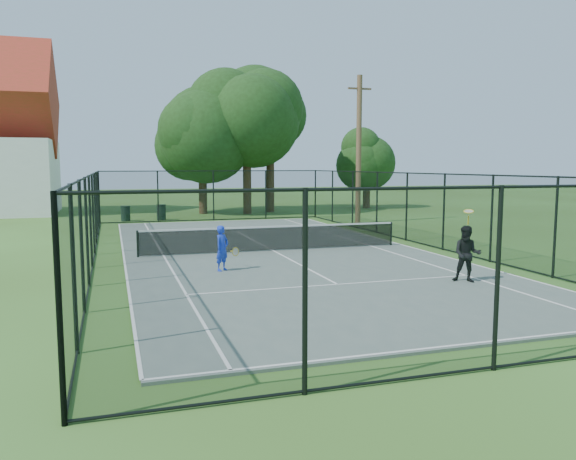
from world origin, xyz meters
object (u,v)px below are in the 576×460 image
object	(u,v)px
tennis_net	(273,237)
player_blue	(222,248)
player_black	(467,254)
trash_bin_left	(126,213)
utility_pole	(359,149)
trash_bin_right	(161,212)

from	to	relation	value
tennis_net	player_blue	xyz separation A→B (m)	(-2.62, -3.44, 0.18)
player_blue	player_black	bearing A→B (deg)	-31.03
trash_bin_left	player_blue	bearing A→B (deg)	-82.12
utility_pole	trash_bin_left	bearing A→B (deg)	157.51
tennis_net	trash_bin_left	world-z (taller)	tennis_net
trash_bin_right	player_blue	bearing A→B (deg)	-88.80
trash_bin_left	trash_bin_right	xyz separation A→B (m)	(2.08, -0.05, 0.02)
trash_bin_right	player_blue	size ratio (longest dim) A/B	0.67
trash_bin_left	trash_bin_right	size ratio (longest dim) A/B	0.96
trash_bin_left	utility_pole	distance (m)	14.25
trash_bin_right	utility_pole	distance (m)	12.40
trash_bin_left	player_blue	xyz separation A→B (m)	(2.45, -17.70, 0.31)
trash_bin_right	player_blue	xyz separation A→B (m)	(0.37, -17.64, 0.29)
trash_bin_right	player_black	world-z (taller)	player_black
trash_bin_left	utility_pole	size ratio (longest dim) A/B	0.11
player_blue	trash_bin_right	bearing A→B (deg)	91.20
utility_pole	player_blue	world-z (taller)	utility_pole
tennis_net	trash_bin_left	size ratio (longest dim) A/B	11.21
trash_bin_right	tennis_net	bearing A→B (deg)	-78.12
trash_bin_right	player_black	bearing A→B (deg)	-72.94
tennis_net	player_blue	distance (m)	4.33
utility_pole	player_blue	distance (m)	16.48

